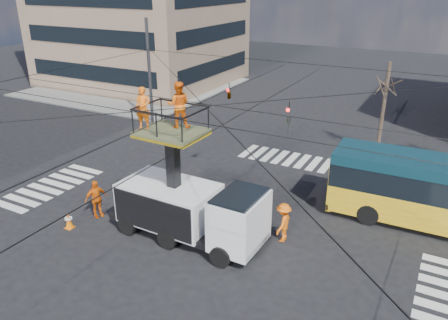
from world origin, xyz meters
TOP-DOWN VIEW (x-y plane):
  - ground at (0.00, 0.00)m, footprint 120.00×120.00m
  - sidewalk_nw at (-21.00, 21.00)m, footprint 18.00×18.00m
  - crosswalks at (0.00, 0.00)m, footprint 22.40×22.40m
  - overhead_network at (-0.07, 0.40)m, footprint 24.24×24.24m
  - tree_a at (5.00, 13.50)m, footprint 2.00×2.00m
  - utility_truck at (-0.42, -0.67)m, footprint 7.06×2.80m
  - traffic_cone at (-5.78, -2.65)m, footprint 0.36×0.36m
  - worker_ground at (-5.38, -1.22)m, footprint 0.84×1.20m
  - flagger at (3.24, 1.01)m, footprint 0.67×1.16m

SIDE VIEW (x-z plane):
  - ground at x=0.00m, z-range 0.00..0.00m
  - crosswalks at x=0.00m, z-range 0.00..0.02m
  - sidewalk_nw at x=-21.00m, z-range 0.00..0.12m
  - traffic_cone at x=-5.78m, z-range 0.00..0.76m
  - flagger at x=3.24m, z-range 0.00..1.80m
  - worker_ground at x=-5.38m, z-range 0.00..1.89m
  - utility_truck at x=-0.42m, z-range -1.25..5.56m
  - overhead_network at x=-0.07m, z-range 0.29..8.29m
  - tree_a at x=5.00m, z-range 1.63..7.63m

